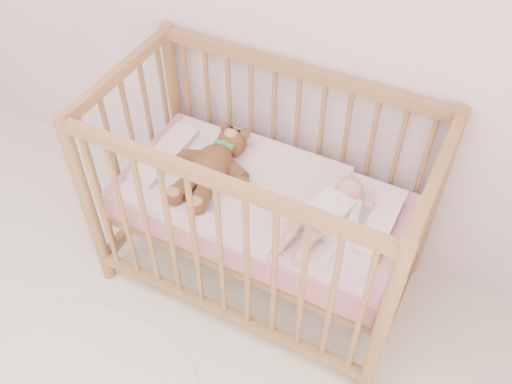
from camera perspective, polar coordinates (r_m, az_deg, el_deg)
The scene contains 5 objects.
crib at distance 2.44m, azimuth 0.53°, elevation -1.17°, with size 1.36×0.76×1.00m, color #A66E46, non-canonical shape.
mattress at distance 2.45m, azimuth 0.53°, elevation -1.41°, with size 1.22×0.62×0.13m, color pink.
blanket at distance 2.39m, azimuth 0.54°, elevation -0.21°, with size 1.10×0.58×0.06m, color #E9A0B6, non-canonical shape.
baby at distance 2.25m, azimuth 7.20°, elevation -1.77°, with size 0.25×0.51×0.12m, color white, non-canonical shape.
teddy_bear at distance 2.40m, azimuth -4.54°, elevation 2.67°, with size 0.37×0.52×0.14m, color brown, non-canonical shape.
Camera 1 is at (1.20, 0.13, 2.31)m, focal length 40.00 mm.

